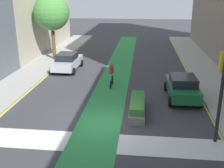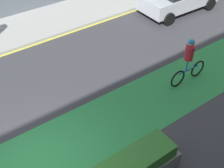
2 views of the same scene
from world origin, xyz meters
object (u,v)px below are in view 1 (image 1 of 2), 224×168
object	(u,v)px
car_silver_left_far	(67,62)
street_tree_near	(52,13)
median_planter	(137,106)
cyclist_in_lane	(111,74)
car_green_right_far	(182,87)
traffic_signal_near_right	(222,80)

from	to	relation	value
car_silver_left_far	street_tree_near	xyz separation A→B (m)	(-2.35, 3.58, 3.99)
median_planter	cyclist_in_lane	bearing A→B (deg)	114.16
car_silver_left_far	cyclist_in_lane	bearing A→B (deg)	-42.39
car_silver_left_far	car_green_right_far	distance (m)	11.08
cyclist_in_lane	street_tree_near	distance (m)	10.91
traffic_signal_near_right	street_tree_near	xyz separation A→B (m)	(-12.61, 14.93, 1.78)
street_tree_near	median_planter	distance (m)	15.67
cyclist_in_lane	traffic_signal_near_right	bearing A→B (deg)	-51.41
car_green_right_far	median_planter	size ratio (longest dim) A/B	1.25
street_tree_near	median_planter	xyz separation A→B (m)	(8.83, -12.18, -4.39)
cyclist_in_lane	street_tree_near	xyz separation A→B (m)	(-6.79, 7.63, 3.83)
cyclist_in_lane	street_tree_near	bearing A→B (deg)	131.67
car_green_right_far	street_tree_near	bearing A→B (deg)	140.91
traffic_signal_near_right	car_green_right_far	bearing A→B (deg)	99.45
cyclist_in_lane	median_planter	size ratio (longest dim) A/B	0.55
car_silver_left_far	street_tree_near	world-z (taller)	street_tree_near
car_silver_left_far	cyclist_in_lane	world-z (taller)	cyclist_in_lane
car_silver_left_far	car_green_right_far	size ratio (longest dim) A/B	1.00
cyclist_in_lane	median_planter	xyz separation A→B (m)	(2.04, -4.55, -0.57)
cyclist_in_lane	street_tree_near	size ratio (longest dim) A/B	0.29
car_green_right_far	median_planter	distance (m)	3.94
car_silver_left_far	median_planter	bearing A→B (deg)	-53.01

